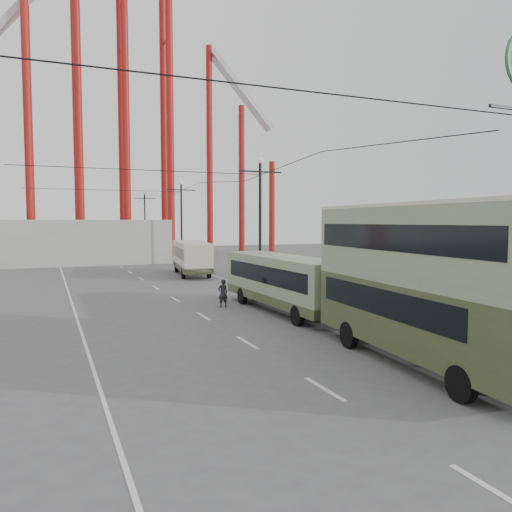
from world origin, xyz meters
name	(u,v)px	position (x,y,z in m)	size (l,w,h in m)	color
ground	(320,367)	(0.00, 0.00, 0.00)	(160.00, 160.00, 0.00)	#525355
road_markings	(165,291)	(-0.86, 19.70, 0.01)	(12.52, 120.00, 0.01)	silver
lamp_post_mid	(260,224)	(5.60, 18.00, 4.68)	(3.20, 0.44, 9.32)	black
lamp_post_far	(181,223)	(5.60, 40.00, 4.68)	(3.20, 0.44, 9.32)	black
lamp_post_distant	(145,222)	(5.60, 62.00, 4.68)	(3.20, 0.44, 9.32)	black
roller_coaster	(89,85)	(-2.49, 56.89, 22.92)	(52.95, 5.00, 55.48)	maroon
fairground_shed	(68,242)	(-6.00, 47.00, 2.50)	(22.00, 10.00, 5.00)	#A6A6A1
double_decker_bus	(423,275)	(3.22, -1.19, 3.05)	(3.34, 10.32, 5.45)	#343D21
single_decker_green	(283,280)	(3.36, 9.66, 1.68)	(2.62, 10.56, 2.97)	gray
single_decker_cream	(191,256)	(3.77, 29.48, 1.68)	(3.73, 9.84, 2.98)	beige
pedestrian	(223,293)	(0.80, 12.17, 0.80)	(0.58, 0.38, 1.59)	black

